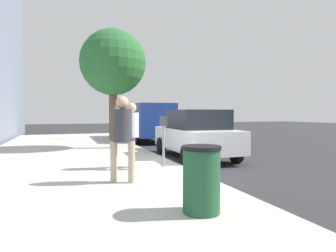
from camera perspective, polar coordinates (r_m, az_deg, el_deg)
ground_plane at (r=8.87m, az=1.68°, el=-8.20°), size 80.00×80.00×0.00m
sidewalk_slab at (r=8.27m, az=-18.31°, el=-8.58°), size 28.00×6.00×0.15m
parking_meter at (r=8.09m, az=-0.89°, el=-0.90°), size 0.36×0.12×1.41m
pedestrian_at_meter at (r=7.93m, az=-7.17°, el=-0.72°), size 0.54×0.39×1.78m
pedestrian_bystander at (r=6.34m, az=-8.93°, el=-0.96°), size 0.41×0.50×1.86m
parked_sedan_near at (r=10.68m, az=5.42°, el=-1.54°), size 4.46×2.09×1.77m
parked_van_far at (r=17.17m, az=-4.39°, el=1.19°), size 5.22×2.16×2.18m
street_tree at (r=12.91m, az=-10.74°, el=12.04°), size 2.80×2.80×5.08m
traffic_signal at (r=17.57m, az=-10.97°, el=5.49°), size 0.24×0.44×3.60m
trash_bin at (r=4.46m, az=6.58°, el=-10.30°), size 0.59×0.59×1.01m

